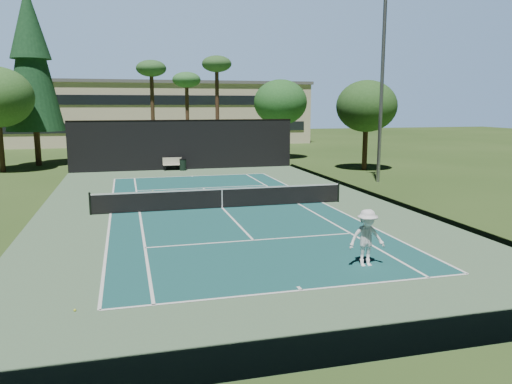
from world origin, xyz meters
TOP-DOWN VIEW (x-y plane):
  - ground at (0.00, 0.00)m, footprint 160.00×160.00m
  - apron_slab at (0.00, 0.00)m, footprint 18.00×32.00m
  - court_surface at (0.00, 0.00)m, footprint 10.97×23.77m
  - court_lines at (0.00, 0.00)m, footprint 11.07×23.87m
  - tennis_net at (0.00, 0.00)m, footprint 12.90×0.10m
  - fence at (0.00, 0.06)m, footprint 18.04×32.05m
  - player at (2.80, -10.31)m, footprint 1.24×0.75m
  - tennis_ball_a at (-6.08, -11.77)m, footprint 0.07×0.07m
  - tennis_ball_b at (-1.07, 3.51)m, footprint 0.08×0.08m
  - tennis_ball_c at (-0.38, 3.66)m, footprint 0.06×0.06m
  - tennis_ball_d at (-3.17, 5.90)m, footprint 0.07×0.07m
  - park_bench at (-1.05, 15.73)m, footprint 1.50×0.45m
  - trash_bin at (-0.24, 15.38)m, footprint 0.56×0.56m
  - pine_tree at (-12.00, 22.00)m, footprint 4.80×4.80m
  - palm_a at (-2.00, 24.00)m, footprint 2.80×2.80m
  - palm_b at (1.50, 26.00)m, footprint 2.80×2.80m
  - palm_c at (4.00, 23.00)m, footprint 2.80×2.80m
  - decid_tree_a at (10.00, 22.00)m, footprint 5.12×5.12m
  - decid_tree_b at (14.00, 12.00)m, footprint 4.80×4.80m
  - campus_building at (0.00, 45.98)m, footprint 40.50×12.50m
  - light_pole at (12.00, 6.00)m, footprint 0.90×0.25m

SIDE VIEW (x-z plane):
  - ground at x=0.00m, z-range 0.00..0.00m
  - apron_slab at x=0.00m, z-range 0.00..0.01m
  - court_surface at x=0.00m, z-range 0.01..0.02m
  - court_lines at x=0.00m, z-range 0.02..0.02m
  - tennis_ball_c at x=-0.38m, z-range 0.00..0.06m
  - tennis_ball_a at x=-6.08m, z-range 0.00..0.07m
  - tennis_ball_d at x=-3.17m, z-range 0.00..0.07m
  - tennis_ball_b at x=-1.07m, z-range 0.00..0.08m
  - trash_bin at x=-0.24m, z-range 0.01..0.95m
  - park_bench at x=-1.05m, z-range 0.03..1.06m
  - tennis_net at x=0.00m, z-range 0.01..1.11m
  - player at x=2.80m, z-range 0.00..1.88m
  - fence at x=0.00m, z-range -0.01..4.02m
  - campus_building at x=0.00m, z-range 0.06..8.36m
  - decid_tree_b at x=14.00m, z-range 1.51..8.65m
  - decid_tree_a at x=10.00m, z-range 1.61..9.23m
  - light_pole at x=12.00m, z-range 0.35..12.57m
  - palm_b at x=1.50m, z-range 3.15..11.57m
  - palm_a at x=-2.00m, z-range 3.53..12.85m
  - palm_c at x=4.00m, z-range 3.72..13.49m
  - pine_tree at x=-12.00m, z-range 2.05..17.05m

